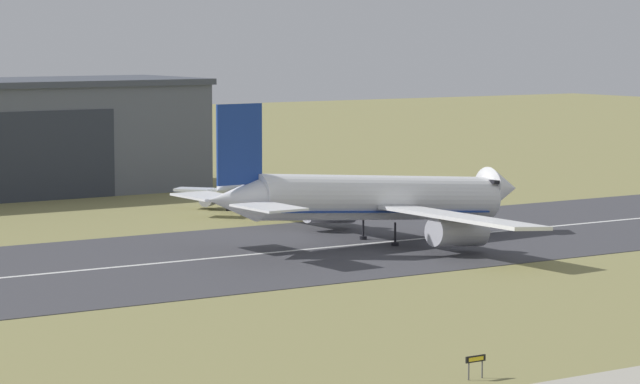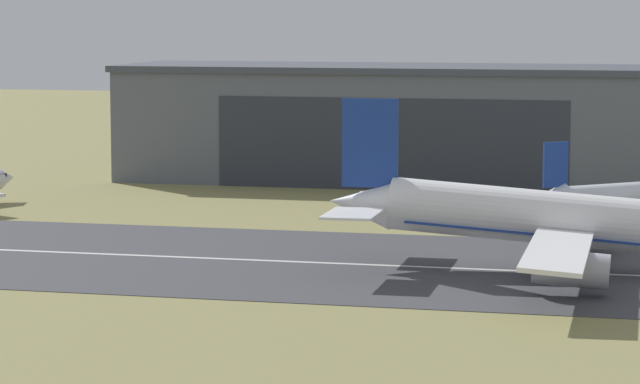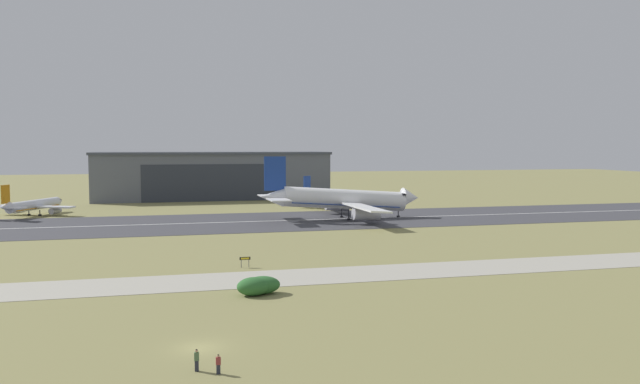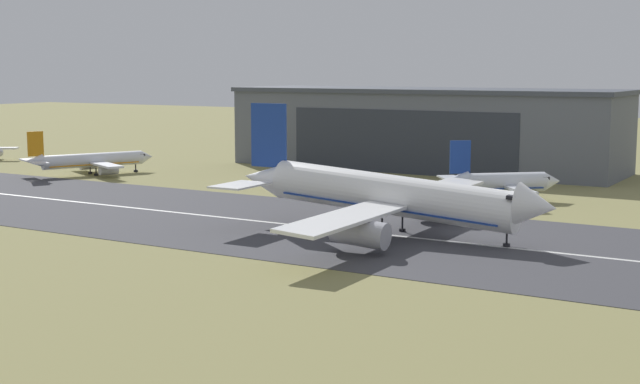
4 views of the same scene
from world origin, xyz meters
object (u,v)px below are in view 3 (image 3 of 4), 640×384
runway_sign (245,259)px  airplane_landing (343,200)px  airplane_parked_east (321,197)px  spectator_left (197,359)px  shrub_clump (258,286)px  airplane_parked_west (34,205)px  spectator_right (218,364)px

runway_sign → airplane_landing: bearing=60.7°
airplane_parked_east → spectator_left: bearing=-108.3°
airplane_landing → shrub_clump: (-33.36, -76.34, -3.83)m
airplane_parked_west → spectator_right: size_ratio=15.61×
airplane_parked_east → runway_sign: bearing=-110.9°
spectator_right → airplane_parked_west: bearing=106.4°
spectator_left → airplane_landing: bearing=67.5°
airplane_parked_east → shrub_clump: bearing=-108.0°
airplane_landing → airplane_parked_east: airplane_landing is taller
airplane_parked_west → airplane_parked_east: bearing=5.0°
airplane_landing → shrub_clump: airplane_landing is taller
airplane_parked_west → shrub_clump: size_ratio=4.63×
shrub_clump → airplane_parked_west: bearing=113.7°
airplane_landing → runway_sign: airplane_landing is taller
shrub_clump → spectator_right: (-7.20, -26.56, -0.28)m
spectator_left → spectator_right: spectator_left is taller
shrub_clump → runway_sign: 18.03m
spectator_left → spectator_right: 2.02m
spectator_left → spectator_right: (1.69, -1.09, -0.14)m
airplane_landing → shrub_clump: bearing=-113.6°
airplane_landing → airplane_parked_east: (2.81, 34.65, -1.96)m
spectator_left → shrub_clump: bearing=70.8°
spectator_right → airplane_landing: bearing=68.5°
airplane_parked_east → shrub_clump: airplane_parked_east is taller
spectator_left → runway_sign: bearing=77.6°
airplane_parked_east → spectator_right: size_ratio=11.45×
airplane_parked_west → spectator_right: (38.32, -130.37, -1.97)m
airplane_parked_east → spectator_right: airplane_parked_east is taller
airplane_landing → airplane_parked_west: size_ratio=1.94×
spectator_left → airplane_parked_east: bearing=71.7°
airplane_parked_west → spectator_right: 135.90m
runway_sign → spectator_right: size_ratio=1.01×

